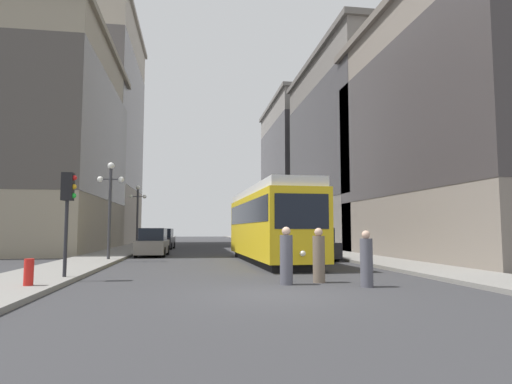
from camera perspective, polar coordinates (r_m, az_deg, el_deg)
ground_plane at (r=11.81m, az=2.69°, el=-13.32°), size 200.00×200.00×0.00m
sidewalk_left at (r=51.76m, az=-14.45°, el=-6.64°), size 3.03×120.00×0.15m
sidewalk_right at (r=52.41m, az=2.28°, el=-6.77°), size 3.03×120.00×0.15m
streetcar at (r=23.07m, az=1.80°, el=-4.02°), size 2.99×12.37×3.89m
transit_bus at (r=41.79m, az=1.28°, el=-4.66°), size 2.81×12.15×3.45m
parked_car_left_near at (r=29.47m, az=-13.38°, el=-6.54°), size 1.99×4.68×1.82m
parked_car_left_mid at (r=39.78m, az=-12.12°, el=-6.13°), size 2.08×4.39×1.82m
parked_car_right_far at (r=25.17m, az=7.66°, el=-6.92°), size 1.95×4.27×1.82m
pedestrian_crossing_near at (r=14.48m, az=8.24°, el=-8.45°), size 0.40×0.40×1.77m
pedestrian_crossing_far at (r=13.66m, az=14.30°, el=-8.72°), size 0.38×0.38×1.69m
pedestrian_on_sidewalk at (r=13.84m, az=4.00°, el=-8.58°), size 0.41×0.41×1.81m
traffic_light_near_left at (r=16.03m, az=-23.46°, el=-0.54°), size 0.47×0.36×3.50m
lamp_post_left_near at (r=24.84m, az=-18.59°, el=-0.35°), size 1.41×0.36×5.23m
lamp_post_left_far at (r=36.94m, az=-15.29°, el=-1.89°), size 1.41×0.36×5.21m
fire_hydrant at (r=13.99m, az=-27.67°, el=-9.30°), size 0.26×0.26×0.75m
building_left_corner at (r=39.99m, az=-28.69°, el=5.77°), size 14.62×19.05×17.05m
building_left_midblock at (r=55.22m, az=-21.28°, el=7.90°), size 11.46×18.98×26.58m
building_right_corner at (r=43.18m, az=14.06°, el=5.34°), size 10.84×19.57×18.18m
building_right_midblock at (r=29.69m, az=28.53°, el=7.48°), size 13.33×17.71×15.24m
building_right_far at (r=64.01m, az=8.57°, el=2.77°), size 15.39×18.98×20.02m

